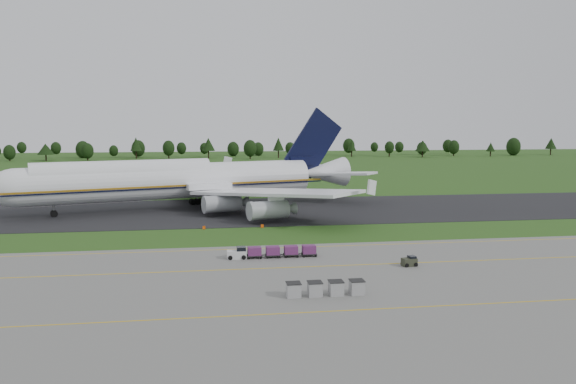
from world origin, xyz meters
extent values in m
plane|color=#244815|center=(0.00, 0.00, 0.00)|extent=(600.00, 600.00, 0.00)
cube|color=slate|center=(0.00, -34.00, 0.03)|extent=(300.00, 52.00, 0.06)
cube|color=black|center=(0.00, 28.00, 0.04)|extent=(300.00, 40.00, 0.08)
cube|color=gold|center=(0.00, -22.00, 0.07)|extent=(300.00, 0.25, 0.01)
cube|color=gold|center=(0.00, -40.00, 0.07)|extent=(300.00, 0.20, 0.01)
cube|color=gold|center=(0.00, -10.00, 0.07)|extent=(120.00, 0.20, 0.01)
cylinder|color=black|center=(-111.88, 213.42, 1.47)|extent=(0.70, 0.70, 2.94)
sphere|color=#1B3311|center=(-111.88, 213.42, 4.49)|extent=(5.98, 5.98, 5.98)
cylinder|color=black|center=(-93.85, 212.72, 1.61)|extent=(0.70, 0.70, 3.23)
cone|color=#1B3311|center=(-93.85, 212.72, 6.10)|extent=(8.57, 8.57, 5.74)
cylinder|color=black|center=(-72.95, 212.38, 1.65)|extent=(0.70, 0.70, 3.31)
sphere|color=#1B3311|center=(-72.95, 212.38, 5.05)|extent=(6.32, 6.32, 6.32)
cylinder|color=black|center=(-49.68, 225.57, 2.11)|extent=(0.70, 0.70, 4.22)
cone|color=#1B3311|center=(-49.68, 225.57, 7.97)|extent=(6.24, 6.24, 7.50)
cylinder|color=black|center=(-31.90, 223.68, 1.87)|extent=(0.70, 0.70, 3.74)
sphere|color=#1B3311|center=(-31.90, 223.68, 5.72)|extent=(6.60, 6.60, 6.60)
cylinder|color=black|center=(-9.99, 223.71, 2.04)|extent=(0.70, 0.70, 4.09)
cone|color=#1B3311|center=(-9.99, 223.71, 7.72)|extent=(7.40, 7.40, 7.27)
cylinder|color=black|center=(12.46, 212.13, 1.91)|extent=(0.70, 0.70, 3.82)
sphere|color=#1B3311|center=(12.46, 212.13, 5.84)|extent=(7.11, 7.11, 7.11)
cylinder|color=black|center=(29.01, 219.61, 2.07)|extent=(0.70, 0.70, 4.14)
cone|color=#1B3311|center=(29.01, 219.61, 7.83)|extent=(6.28, 6.28, 7.37)
cylinder|color=black|center=(52.21, 213.11, 2.12)|extent=(0.70, 0.70, 4.23)
sphere|color=#1B3311|center=(52.21, 213.11, 6.47)|extent=(5.25, 5.25, 5.25)
cylinder|color=black|center=(72.91, 225.16, 1.75)|extent=(0.70, 0.70, 3.50)
cone|color=#1B3311|center=(72.91, 225.16, 6.61)|extent=(5.23, 5.23, 6.22)
cylinder|color=black|center=(94.91, 222.58, 1.78)|extent=(0.70, 0.70, 3.57)
sphere|color=#1B3311|center=(94.91, 222.58, 5.45)|extent=(5.54, 5.54, 5.54)
cylinder|color=black|center=(112.23, 215.07, 1.75)|extent=(0.70, 0.70, 3.50)
cone|color=#1B3311|center=(112.23, 215.07, 6.60)|extent=(8.56, 8.56, 6.21)
cylinder|color=black|center=(135.53, 224.34, 1.73)|extent=(0.70, 0.70, 3.46)
sphere|color=#1B3311|center=(135.53, 224.34, 5.29)|extent=(6.42, 6.42, 6.42)
cylinder|color=black|center=(155.13, 216.97, 1.49)|extent=(0.70, 0.70, 2.98)
cone|color=#1B3311|center=(155.13, 216.97, 5.64)|extent=(5.16, 5.16, 5.31)
cylinder|color=black|center=(174.24, 225.02, 1.74)|extent=(0.70, 0.70, 3.47)
sphere|color=#1B3311|center=(174.24, 225.02, 5.30)|extent=(8.39, 8.39, 8.39)
cylinder|color=black|center=(199.43, 225.71, 1.89)|extent=(0.70, 0.70, 3.79)
cone|color=#1B3311|center=(199.43, 225.71, 7.16)|extent=(6.65, 6.65, 6.74)
cylinder|color=white|center=(-18.42, 32.98, 6.35)|extent=(63.02, 25.92, 7.88)
cylinder|color=white|center=(-28.89, 29.81, 8.21)|extent=(37.38, 16.65, 6.14)
sphere|color=white|center=(-48.79, 23.79, 6.35)|extent=(7.88, 7.88, 7.88)
cone|color=white|center=(17.70, 43.91, 6.89)|extent=(13.69, 10.65, 7.48)
cube|color=#C1841D|center=(-17.28, 29.19, 5.69)|extent=(67.04, 20.34, 0.38)
cube|color=white|center=(1.72, 17.24, 5.36)|extent=(33.31, 34.72, 0.60)
cube|color=white|center=(-10.39, 57.25, 5.36)|extent=(16.73, 38.47, 0.60)
cylinder|color=#999CA1|center=(-8.20, 21.67, 2.63)|extent=(8.34, 5.57, 3.50)
cylinder|color=#999CA1|center=(0.33, 11.68, 2.63)|extent=(8.34, 5.57, 3.50)
cylinder|color=#999CA1|center=(-16.19, 48.06, 2.63)|extent=(8.34, 5.57, 3.50)
cylinder|color=#999CA1|center=(-14.63, 61.11, 2.63)|extent=(8.34, 5.57, 3.50)
cube|color=black|center=(15.10, 43.13, 14.26)|extent=(15.45, 5.20, 17.57)
cube|color=white|center=(21.65, 36.54, 7.22)|extent=(14.67, 13.89, 0.49)
cube|color=white|center=(16.90, 52.24, 7.22)|extent=(9.53, 15.30, 0.49)
cylinder|color=slate|center=(-42.51, 25.69, 1.20)|extent=(0.39, 0.39, 2.41)
cylinder|color=black|center=(-42.51, 25.69, 0.71)|extent=(1.65, 1.35, 1.42)
cylinder|color=slate|center=(-10.71, 30.17, 1.20)|extent=(0.39, 0.39, 2.41)
cylinder|color=black|center=(-10.71, 30.17, 0.71)|extent=(1.65, 1.35, 1.42)
cylinder|color=slate|center=(-13.57, 39.60, 1.20)|extent=(0.39, 0.39, 2.41)
cylinder|color=black|center=(-13.57, 39.60, 0.71)|extent=(1.65, 1.35, 1.42)
cube|color=silver|center=(-7.23, -16.02, 0.64)|extent=(2.73, 1.47, 1.16)
cylinder|color=black|center=(-8.18, -16.76, 0.38)|extent=(0.63, 0.23, 0.63)
cube|color=black|center=(-4.71, -16.02, 0.43)|extent=(2.10, 1.58, 0.13)
cube|color=#562151|center=(-4.71, -16.02, 1.06)|extent=(1.89, 1.47, 1.16)
cylinder|color=black|center=(-5.55, -16.76, 0.24)|extent=(0.36, 0.16, 0.36)
cube|color=black|center=(-2.08, -16.02, 0.43)|extent=(2.10, 1.58, 0.13)
cube|color=#562151|center=(-2.08, -16.02, 1.06)|extent=(1.89, 1.47, 1.16)
cylinder|color=black|center=(-2.92, -16.76, 0.24)|extent=(0.36, 0.16, 0.36)
cube|color=black|center=(0.55, -16.02, 0.43)|extent=(2.10, 1.58, 0.13)
cube|color=#562151|center=(0.55, -16.02, 1.06)|extent=(1.89, 1.47, 1.16)
cylinder|color=black|center=(-0.29, -16.76, 0.24)|extent=(0.36, 0.16, 0.36)
cube|color=black|center=(3.18, -16.02, 0.43)|extent=(2.10, 1.58, 0.13)
cube|color=#562151|center=(3.18, -16.02, 1.06)|extent=(1.89, 1.47, 1.16)
cylinder|color=black|center=(2.33, -16.76, 0.24)|extent=(0.36, 0.16, 0.36)
cylinder|color=black|center=(-7.23, -16.02, 0.38)|extent=(0.63, 0.23, 0.63)
cube|color=#2D3022|center=(15.48, -23.54, 0.59)|extent=(2.11, 1.47, 1.07)
cylinder|color=black|center=(14.81, -24.12, 0.33)|extent=(0.54, 0.19, 0.54)
cylinder|color=black|center=(16.16, -22.96, 0.33)|extent=(0.54, 0.19, 0.54)
cube|color=#969696|center=(-1.99, -34.67, 0.82)|extent=(1.52, 1.52, 1.52)
cube|color=black|center=(-1.99, -34.67, 1.62)|extent=(1.61, 1.61, 0.08)
cube|color=#969696|center=(0.41, -34.67, 0.82)|extent=(1.52, 1.52, 1.52)
cube|color=black|center=(0.41, -34.67, 1.62)|extent=(1.61, 1.61, 0.08)
cube|color=#969696|center=(2.81, -34.67, 0.82)|extent=(1.52, 1.52, 1.52)
cube|color=black|center=(2.81, -34.67, 1.62)|extent=(1.61, 1.61, 0.08)
cube|color=#969696|center=(5.21, -34.67, 0.82)|extent=(1.52, 1.52, 1.52)
cube|color=black|center=(5.21, -34.67, 1.62)|extent=(1.61, 1.61, 0.08)
cube|color=#FB5207|center=(-11.91, 7.46, 0.30)|extent=(0.50, 0.12, 0.60)
cube|color=black|center=(-11.91, 7.46, 0.02)|extent=(0.30, 0.30, 0.04)
cube|color=#FB5207|center=(-1.28, 7.46, 0.30)|extent=(0.50, 0.12, 0.60)
cube|color=black|center=(-1.28, 7.46, 0.02)|extent=(0.30, 0.30, 0.04)
camera|label=1|loc=(-11.26, -94.02, 19.02)|focal=35.00mm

